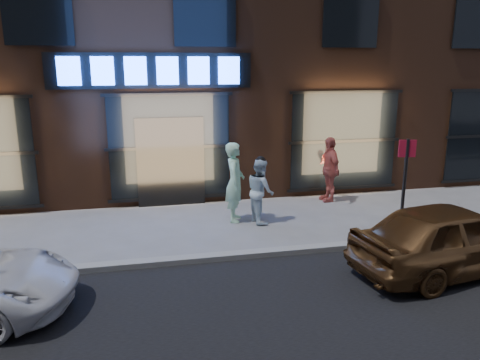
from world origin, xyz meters
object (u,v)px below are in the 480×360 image
Objects in this scene: man_cap at (260,191)px; passerby at (329,169)px; gold_sedan at (452,238)px; sign_post at (404,181)px; man_bowtie at (235,182)px.

passerby is (2.34, 1.36, 0.12)m from man_cap.
gold_sedan is 1.68m from sign_post.
man_bowtie is 0.66m from man_cap.
sign_post is at bearing 2.10° from passerby.
man_bowtie is 1.24× the size of man_cap.
gold_sedan is (3.33, -3.71, -0.31)m from man_bowtie.
man_bowtie is at bearing 62.04° from man_cap.
man_bowtie is 5.00m from gold_sedan.
passerby is 3.36m from sign_post.
man_cap reaches higher than gold_sedan.
man_cap is at bearing -62.63° from passerby.
man_bowtie reaches higher than passerby.
gold_sedan is (0.41, -4.84, -0.24)m from passerby.
sign_post is at bearing -110.62° from man_bowtie.
sign_post reaches higher than man_cap.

